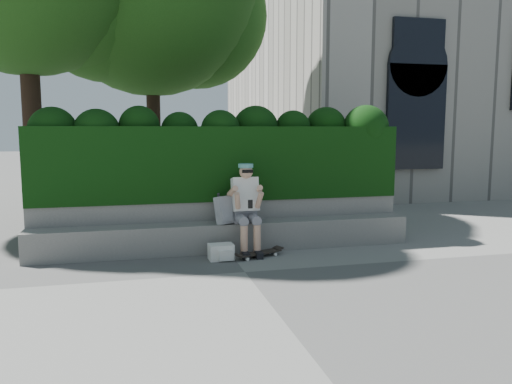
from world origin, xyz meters
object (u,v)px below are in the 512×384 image
object	(u,v)px
skateboard	(259,253)
backpack_ground	(221,252)
person	(246,204)
backpack_plaid	(225,210)

from	to	relation	value
skateboard	backpack_ground	world-z (taller)	backpack_ground
person	backpack_ground	xyz separation A→B (m)	(-0.46, -0.35, -0.64)
person	skateboard	bearing A→B (deg)	-72.15
person	backpack_plaid	distance (m)	0.33
person	backpack_ground	world-z (taller)	person
skateboard	backpack_ground	size ratio (longest dim) A/B	2.09
person	skateboard	distance (m)	0.78
backpack_ground	skateboard	bearing A→B (deg)	-2.64
person	backpack_plaid	bearing A→B (deg)	165.27
person	backpack_plaid	world-z (taller)	person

